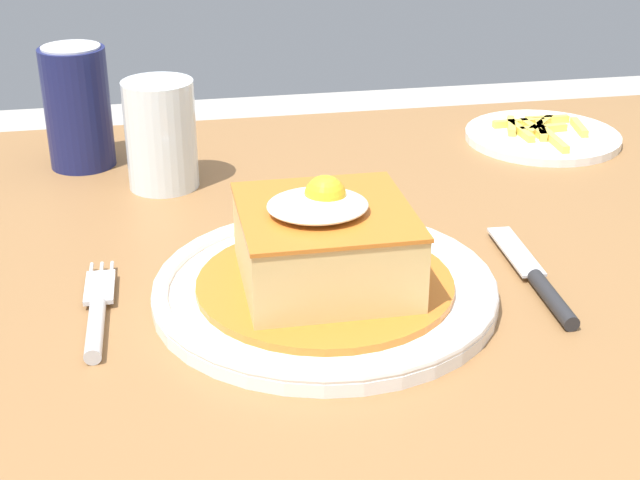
{
  "coord_description": "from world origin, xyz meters",
  "views": [
    {
      "loc": [
        -0.16,
        -0.64,
        1.09
      ],
      "look_at": [
        -0.04,
        -0.02,
        0.79
      ],
      "focal_mm": 51.61,
      "sensor_mm": 36.0,
      "label": 1
    }
  ],
  "objects_px": {
    "side_plate_fries": "(542,136)",
    "knife": "(541,284)",
    "soda_can": "(78,107)",
    "drinking_glass": "(161,142)",
    "main_plate": "(325,288)",
    "fork": "(97,314)"
  },
  "relations": [
    {
      "from": "side_plate_fries",
      "to": "knife",
      "type": "bearing_deg",
      "value": -113.17
    },
    {
      "from": "soda_can",
      "to": "drinking_glass",
      "type": "distance_m",
      "value": 0.11
    },
    {
      "from": "drinking_glass",
      "to": "main_plate",
      "type": "bearing_deg",
      "value": -66.34
    },
    {
      "from": "drinking_glass",
      "to": "knife",
      "type": "bearing_deg",
      "value": -44.59
    },
    {
      "from": "main_plate",
      "to": "knife",
      "type": "bearing_deg",
      "value": -6.61
    },
    {
      "from": "soda_can",
      "to": "side_plate_fries",
      "type": "height_order",
      "value": "soda_can"
    },
    {
      "from": "knife",
      "to": "drinking_glass",
      "type": "distance_m",
      "value": 0.39
    },
    {
      "from": "knife",
      "to": "side_plate_fries",
      "type": "xyz_separation_m",
      "value": [
        0.14,
        0.33,
        -0.0
      ]
    },
    {
      "from": "knife",
      "to": "drinking_glass",
      "type": "xyz_separation_m",
      "value": [
        -0.28,
        0.27,
        0.04
      ]
    },
    {
      "from": "main_plate",
      "to": "side_plate_fries",
      "type": "xyz_separation_m",
      "value": [
        0.31,
        0.31,
        -0.0
      ]
    },
    {
      "from": "main_plate",
      "to": "soda_can",
      "type": "xyz_separation_m",
      "value": [
        -0.19,
        0.33,
        0.05
      ]
    },
    {
      "from": "side_plate_fries",
      "to": "main_plate",
      "type": "bearing_deg",
      "value": -134.64
    },
    {
      "from": "main_plate",
      "to": "fork",
      "type": "xyz_separation_m",
      "value": [
        -0.17,
        -0.0,
        -0.0
      ]
    },
    {
      "from": "fork",
      "to": "side_plate_fries",
      "type": "bearing_deg",
      "value": 33.37
    },
    {
      "from": "main_plate",
      "to": "side_plate_fries",
      "type": "bearing_deg",
      "value": 45.36
    },
    {
      "from": "fork",
      "to": "drinking_glass",
      "type": "xyz_separation_m",
      "value": [
        0.06,
        0.26,
        0.04
      ]
    },
    {
      "from": "side_plate_fries",
      "to": "soda_can",
      "type": "bearing_deg",
      "value": 178.03
    },
    {
      "from": "fork",
      "to": "drinking_glass",
      "type": "bearing_deg",
      "value": 77.34
    },
    {
      "from": "main_plate",
      "to": "soda_can",
      "type": "distance_m",
      "value": 0.38
    },
    {
      "from": "main_plate",
      "to": "knife",
      "type": "xyz_separation_m",
      "value": [
        0.17,
        -0.02,
        -0.0
      ]
    },
    {
      "from": "drinking_glass",
      "to": "side_plate_fries",
      "type": "relative_size",
      "value": 0.62
    },
    {
      "from": "fork",
      "to": "side_plate_fries",
      "type": "relative_size",
      "value": 0.83
    }
  ]
}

